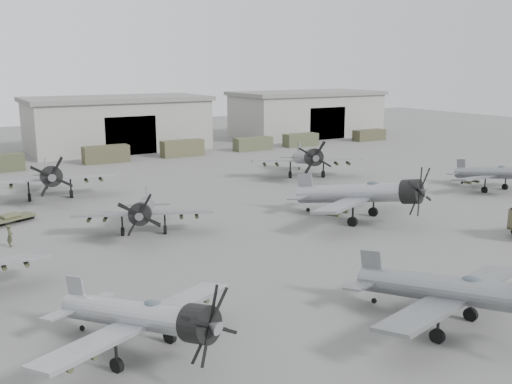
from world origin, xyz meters
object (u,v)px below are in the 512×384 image
aircraft_far_1 (307,158)px  ground_crew (10,236)px  aircraft_mid_2 (366,194)px  aircraft_near_1 (460,292)px  aircraft_mid_3 (497,173)px  aircraft_far_0 (49,176)px  aircraft_near_0 (145,317)px  aircraft_mid_1 (143,211)px

aircraft_far_1 → ground_crew: (-35.73, -11.02, -1.64)m
aircraft_mid_2 → aircraft_near_1: bearing=-141.7°
aircraft_mid_2 → aircraft_mid_3: aircraft_mid_2 is taller
aircraft_far_0 → ground_crew: bearing=-104.2°
aircraft_mid_2 → ground_crew: aircraft_mid_2 is taller
aircraft_near_0 → aircraft_mid_1: bearing=46.8°
aircraft_mid_2 → aircraft_far_1: bearing=45.9°
aircraft_near_1 → aircraft_mid_3: (31.13, 21.41, -0.18)m
aircraft_mid_1 → aircraft_mid_3: (39.44, -3.67, -0.05)m
aircraft_far_1 → aircraft_near_1: bearing=-89.6°
aircraft_mid_1 → aircraft_far_0: bearing=126.1°
aircraft_mid_2 → aircraft_mid_3: (20.85, 2.22, -0.51)m
aircraft_near_0 → aircraft_near_1: (15.01, -5.66, 0.13)m
aircraft_mid_1 → ground_crew: size_ratio=6.41×
aircraft_near_0 → aircraft_near_1: size_ratio=0.91×
aircraft_mid_1 → aircraft_mid_2: 19.50m
aircraft_mid_3 → aircraft_mid_2: bearing=-172.6°
aircraft_near_0 → aircraft_mid_2: (25.29, 13.53, 0.46)m
aircraft_far_0 → aircraft_mid_2: bearing=-38.0°
aircraft_near_1 → aircraft_far_0: aircraft_far_0 is taller
aircraft_near_0 → ground_crew: size_ratio=6.35×
aircraft_mid_1 → aircraft_far_0: size_ratio=0.82×
aircraft_far_1 → aircraft_mid_3: bearing=-26.2°
aircraft_mid_1 → ground_crew: (-9.95, 2.22, -1.21)m
aircraft_mid_1 → aircraft_mid_3: aircraft_mid_1 is taller
aircraft_near_0 → aircraft_mid_2: aircraft_mid_2 is taller
aircraft_near_1 → aircraft_far_1: aircraft_far_1 is taller
aircraft_mid_1 → aircraft_far_1: (25.78, 13.24, 0.43)m
aircraft_mid_3 → aircraft_near_1: bearing=-144.1°
aircraft_near_0 → aircraft_far_1: (32.48, 32.67, 0.43)m
aircraft_near_1 → ground_crew: size_ratio=6.96×
aircraft_near_0 → aircraft_mid_1: aircraft_mid_1 is taller
aircraft_mid_3 → aircraft_far_0: 48.23m
aircraft_far_0 → ground_crew: size_ratio=7.84×
aircraft_near_1 → aircraft_far_1: size_ratio=0.91×
aircraft_far_0 → aircraft_far_1: size_ratio=1.03×
aircraft_mid_1 → aircraft_far_1: size_ratio=0.84×
aircraft_mid_1 → aircraft_mid_3: size_ratio=1.01×
aircraft_mid_2 → aircraft_mid_1: bearing=138.9°
aircraft_mid_1 → aircraft_far_0: 17.53m
aircraft_near_0 → aircraft_far_1: bearing=21.0°
aircraft_mid_3 → aircraft_far_1: aircraft_far_1 is taller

